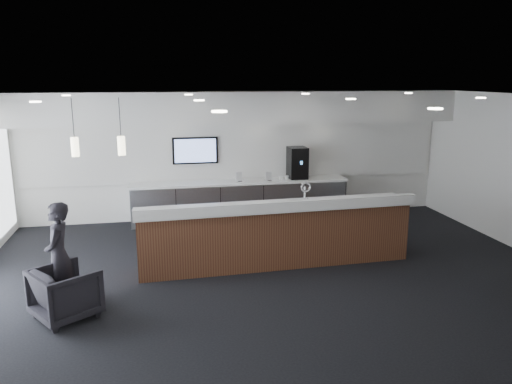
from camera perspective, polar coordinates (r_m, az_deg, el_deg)
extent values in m
plane|color=black|center=(8.48, 2.24, -9.98)|extent=(10.00, 10.00, 0.00)
cube|color=black|center=(7.81, 2.43, 10.73)|extent=(10.00, 8.00, 0.02)
cube|color=white|center=(11.87, -2.14, 4.24)|extent=(10.00, 0.02, 3.00)
cube|color=silver|center=(11.30, -1.83, 9.67)|extent=(10.00, 0.90, 0.70)
cube|color=silver|center=(11.82, -2.12, 4.70)|extent=(9.80, 0.06, 1.40)
cube|color=gray|center=(11.73, -1.82, -1.10)|extent=(5.00, 0.60, 0.90)
cube|color=white|center=(11.62, -1.84, 1.17)|extent=(5.06, 0.66, 0.05)
cylinder|color=silver|center=(11.27, -11.65, -1.72)|extent=(0.60, 0.02, 0.02)
cylinder|color=silver|center=(11.30, -6.57, -1.50)|extent=(0.60, 0.02, 0.02)
cylinder|color=silver|center=(11.41, -1.56, -1.26)|extent=(0.60, 0.02, 0.02)
cylinder|color=silver|center=(11.61, 3.31, -1.03)|extent=(0.60, 0.02, 0.02)
cylinder|color=silver|center=(11.89, 7.98, -0.79)|extent=(0.60, 0.02, 0.02)
cube|color=black|center=(11.65, -6.96, 4.73)|extent=(1.05, 0.07, 0.62)
cube|color=blue|center=(11.61, -6.94, 4.71)|extent=(0.95, 0.01, 0.54)
cylinder|color=beige|center=(8.48, -15.00, 5.39)|extent=(0.12, 0.12, 0.30)
cylinder|color=beige|center=(8.55, -19.69, 5.14)|extent=(0.12, 0.12, 0.30)
cube|color=#4C2719|center=(8.98, 2.27, -5.07)|extent=(4.87, 0.87, 1.05)
cube|color=white|center=(8.82, 2.31, -1.64)|extent=(4.96, 0.95, 0.06)
cube|color=white|center=(8.45, 3.00, -1.68)|extent=(4.93, 0.31, 0.18)
cylinder|color=silver|center=(9.04, 5.58, -0.22)|extent=(0.04, 0.04, 0.28)
torus|color=silver|center=(8.95, 5.71, 0.56)|extent=(0.19, 0.04, 0.19)
cube|color=black|center=(11.90, 4.74, 3.36)|extent=(0.43, 0.48, 0.74)
cube|color=silver|center=(11.72, 5.05, 1.41)|extent=(0.27, 0.12, 0.02)
cube|color=silver|center=(11.52, -1.96, 1.75)|extent=(0.16, 0.06, 0.22)
cube|color=silver|center=(11.61, 1.44, 1.82)|extent=(0.16, 0.07, 0.21)
imported|color=black|center=(7.59, -20.94, -10.72)|extent=(1.11, 1.11, 0.74)
imported|color=black|center=(7.85, -21.61, -6.71)|extent=(0.40, 0.59, 1.57)
imported|color=white|center=(11.87, 5.48, 1.72)|extent=(0.10, 0.10, 0.09)
imported|color=white|center=(11.83, 4.83, 1.70)|extent=(0.14, 0.14, 0.09)
imported|color=white|center=(11.79, 4.18, 1.67)|extent=(0.12, 0.12, 0.09)
imported|color=white|center=(11.75, 3.52, 1.65)|extent=(0.13, 0.13, 0.09)
imported|color=white|center=(11.72, 2.86, 1.62)|extent=(0.14, 0.14, 0.09)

